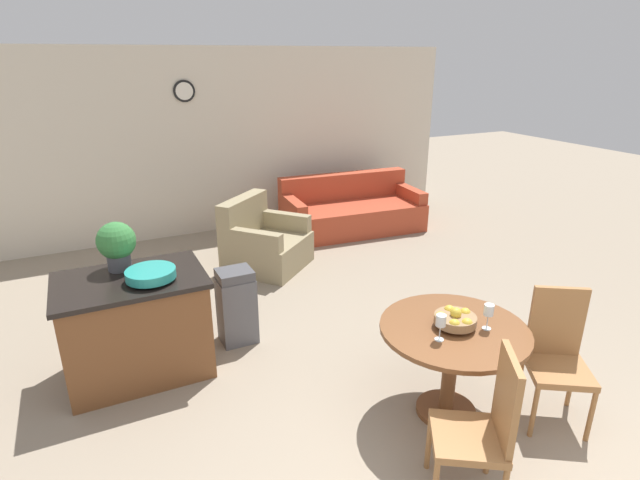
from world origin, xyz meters
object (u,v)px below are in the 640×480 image
Objects in this scene: dining_chair_near_left at (484,425)px; kitchen_island at (136,326)px; fruit_bowl at (455,319)px; couch at (351,212)px; teal_bowl at (151,274)px; trash_bin at (237,306)px; potted_plant at (117,244)px; dining_table at (452,347)px; armchair at (264,244)px; dining_chair_near_right at (557,352)px; wine_glass_right at (489,311)px; wine_glass_left at (441,322)px.

dining_chair_near_left is 0.86× the size of kitchen_island.
fruit_bowl is 0.14× the size of couch.
fruit_bowl is 0.25× the size of kitchen_island.
teal_bowl reaches higher than couch.
trash_bin is at bearing 18.85° from teal_bowl.
couch is at bearing 38.41° from teal_bowl.
teal_bowl is (-1.87, 1.44, 0.13)m from fruit_bowl.
teal_bowl is 0.44m from potted_plant.
kitchen_island reaches higher than dining_table.
kitchen_island is 0.92× the size of armchair.
kitchen_island is 3.02× the size of teal_bowl.
teal_bowl is 2.51m from armchair.
dining_chair_near_right is 3.75m from armchair.
teal_bowl is 0.53× the size of trash_bin.
trash_bin is (-1.31, 1.81, -0.52)m from wine_glass_right.
dining_chair_near_right reaches higher than wine_glass_left.
wine_glass_right reaches higher than trash_bin.
wine_glass_left and wine_glass_right have the same top height.
couch is at bearing 35.72° from kitchen_island.
potted_plant is 1.22m from trash_bin.
dining_chair_near_left reaches higher than couch.
armchair is (-0.07, 3.36, -0.59)m from wine_glass_left.
dining_chair_near_right is at bearing -37.65° from potted_plant.
trash_bin is at bearing -15.95° from dining_chair_near_right.
couch is (1.44, 4.06, -0.53)m from fruit_bowl.
fruit_bowl is 3.33m from armchair.
dining_table is 2.04m from trash_bin.
wine_glass_left is at bearing -45.22° from potted_plant.
fruit_bowl is at bearing -37.63° from teal_bowl.
kitchen_island is 2.44m from armchair.
teal_bowl reaches higher than wine_glass_right.
kitchen_island is at bearing -139.60° from couch.
dining_chair_near_right is 0.99m from wine_glass_left.
dining_table is 2.58× the size of potted_plant.
dining_chair_near_right is 2.44× the size of potted_plant.
potted_plant is (-1.73, 2.48, 0.58)m from dining_chair_near_left.
kitchen_island is at bearing 142.68° from wine_glass_right.
dining_chair_near_left is 1.38× the size of trash_bin.
wine_glass_right is at bearing -101.96° from couch.
dining_chair_near_left and dining_chair_near_right have the same top height.
potted_plant is at bearing 134.78° from wine_glass_left.
dining_chair_near_left reaches higher than dining_table.
fruit_bowl is at bearing -104.85° from couch.
dining_chair_near_right reaches higher than dining_table.
trash_bin is (0.90, 0.12, -0.08)m from kitchen_island.
potted_plant is at bearing 67.22° from dining_chair_near_left.
dining_chair_near_left is at bearing -131.53° from armchair.
trash_bin is (0.95, -0.10, -0.76)m from potted_plant.
dining_table is 0.24m from fruit_bowl.
wine_glass_left is at bearing -157.18° from dining_table.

